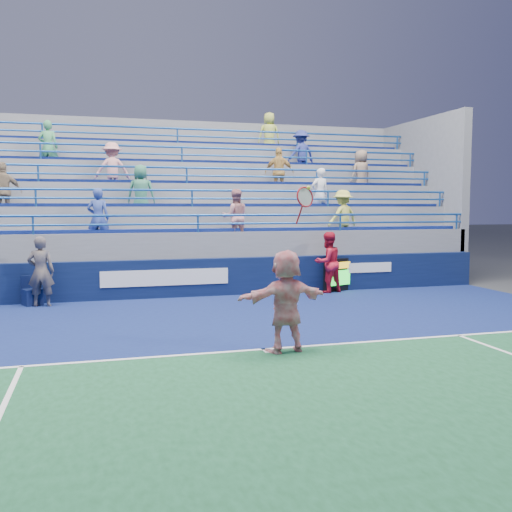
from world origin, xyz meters
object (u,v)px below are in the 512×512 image
object	(u,v)px
serve_speed_board	(342,274)
tennis_player	(286,301)
ball_girl	(328,262)
judge_chair	(32,296)
line_judge	(41,272)

from	to	relation	value
serve_speed_board	tennis_player	size ratio (longest dim) A/B	0.48
tennis_player	ball_girl	bearing A→B (deg)	61.13
judge_chair	line_judge	world-z (taller)	line_judge
tennis_player	ball_girl	size ratio (longest dim) A/B	1.61
judge_chair	tennis_player	world-z (taller)	tennis_player
serve_speed_board	judge_chair	xyz separation A→B (m)	(-8.96, -0.18, -0.26)
judge_chair	tennis_player	distance (m)	8.06
judge_chair	ball_girl	distance (m)	8.39
serve_speed_board	tennis_player	distance (m)	7.76
line_judge	ball_girl	bearing A→B (deg)	-170.25
line_judge	ball_girl	xyz separation A→B (m)	(8.11, 0.22, -0.00)
judge_chair	tennis_player	bearing A→B (deg)	-52.71
serve_speed_board	judge_chair	distance (m)	8.97
line_judge	serve_speed_board	bearing A→B (deg)	-168.84
serve_speed_board	judge_chair	size ratio (longest dim) A/B	1.81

